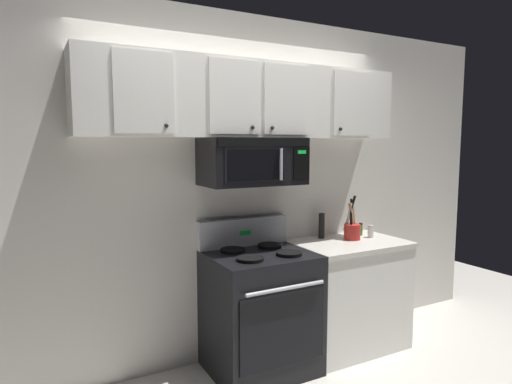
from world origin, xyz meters
TOP-DOWN VIEW (x-y plane):
  - back_wall at (0.00, 0.79)m, footprint 5.20×0.10m
  - stove_range at (0.00, 0.42)m, footprint 0.76×0.69m
  - over_range_microwave at (-0.00, 0.54)m, footprint 0.76×0.43m
  - upper_cabinets at (-0.00, 0.57)m, footprint 2.50×0.36m
  - counter_segment at (0.84, 0.43)m, footprint 0.93×0.65m
  - utensil_crock_red at (0.91, 0.47)m, footprint 0.14×0.14m
  - salt_shaker at (1.11, 0.46)m, footprint 0.05×0.05m
  - pepper_mill at (0.72, 0.64)m, footprint 0.05×0.05m
  - spice_jar at (1.09, 0.57)m, footprint 0.04×0.04m

SIDE VIEW (x-z plane):
  - counter_segment at x=0.84m, z-range 0.00..0.90m
  - stove_range at x=0.00m, z-range -0.09..1.03m
  - salt_shaker at x=1.11m, z-range 0.90..1.01m
  - spice_jar at x=1.09m, z-range 0.90..1.01m
  - utensil_crock_red at x=0.91m, z-range 0.80..1.18m
  - pepper_mill at x=0.72m, z-range 0.90..1.12m
  - back_wall at x=0.00m, z-range 0.00..2.70m
  - over_range_microwave at x=0.00m, z-range 1.40..1.75m
  - upper_cabinets at x=0.00m, z-range 1.75..2.30m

